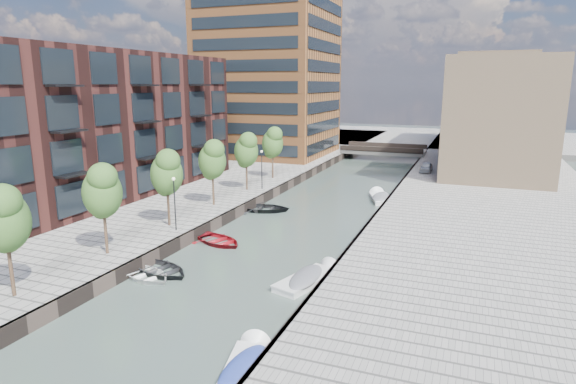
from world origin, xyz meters
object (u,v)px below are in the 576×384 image
Objects in this scene: motorboat_4 at (380,198)px; tree_4 at (212,159)px; bridge at (384,150)px; tree_6 at (273,142)px; sloop_2 at (219,243)px; sloop_4 at (263,211)px; motorboat_3 at (246,366)px; tree_5 at (246,149)px; car at (426,167)px; sloop_3 at (146,278)px; sloop_1 at (161,273)px; motorboat_1 at (311,278)px; tree_1 at (4,217)px; tree_3 at (167,171)px; tree_2 at (102,190)px.

tree_4 is at bearing -138.46° from motorboat_4.
bridge is 2.18× the size of tree_6.
sloop_4 is at bearing 27.47° from sloop_2.
motorboat_3 is 33.04m from motorboat_4.
tree_5 is at bearing 90.00° from tree_4.
tree_5 is 24.59m from car.
motorboat_3 is (9.32, -14.29, 0.18)m from sloop_2.
sloop_3 is at bearing -164.14° from sloop_2.
sloop_1 is 0.88× the size of motorboat_1.
tree_5 is at bearing 115.89° from motorboat_3.
tree_4 is at bearing 122.81° from motorboat_3.
sloop_3 is (3.45, -28.56, -5.31)m from tree_6.
tree_6 reaches higher than motorboat_3.
bridge is 54.81m from sloop_3.
tree_4 is at bearing 90.00° from tree_1.
tree_6 is at bearing 26.80° from sloop_3.
motorboat_4 is (13.24, -2.27, -5.10)m from tree_6.
sloop_4 reaches higher than sloop_3.
sloop_1 is at bearing -162.04° from sloop_2.
tree_3 reaches higher than sloop_3.
motorboat_4 is at bearing 67.98° from tree_1.
tree_5 is 7.00m from tree_6.
sloop_1 is at bearing 6.30° from tree_2.
tree_2 is (-8.50, -54.00, 3.92)m from bridge.
tree_1 is (-8.50, -61.00, 3.92)m from bridge.
bridge is at bearing 99.52° from motorboat_4.
bridge is 2.45× the size of motorboat_1.
sloop_2 is (4.42, 13.98, -5.31)m from tree_1.
tree_5 is (0.00, 14.00, 0.00)m from tree_3.
tree_6 is 1.68× the size of car.
tree_1 is 35.00m from tree_6.
bridge is 61.54m from motorboat_3.
sloop_2 is 0.96× the size of motorboat_3.
sloop_1 is (3.82, 0.42, -5.31)m from tree_2.
tree_4 is (0.00, 21.00, 0.00)m from tree_1.
car is at bearing 84.71° from motorboat_1.
tree_1 reaches higher than sloop_2.
sloop_4 is (3.67, 3.00, -5.31)m from tree_4.
tree_2 is at bearing -168.64° from motorboat_1.
sloop_3 is 17.56m from sloop_4.
tree_2 is at bearing 113.19° from sloop_1.
motorboat_4 reaches higher than sloop_3.
tree_6 reaches higher than car.
tree_5 is at bearing -132.85° from car.
tree_5 is 1.11× the size of motorboat_4.
sloop_3 is (3.45, -0.56, -5.31)m from tree_2.
tree_1 and tree_2 have the same top height.
bridge is 2.18× the size of tree_3.
tree_3 is at bearing -90.00° from tree_5.
sloop_4 is at bearing 123.86° from motorboat_1.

